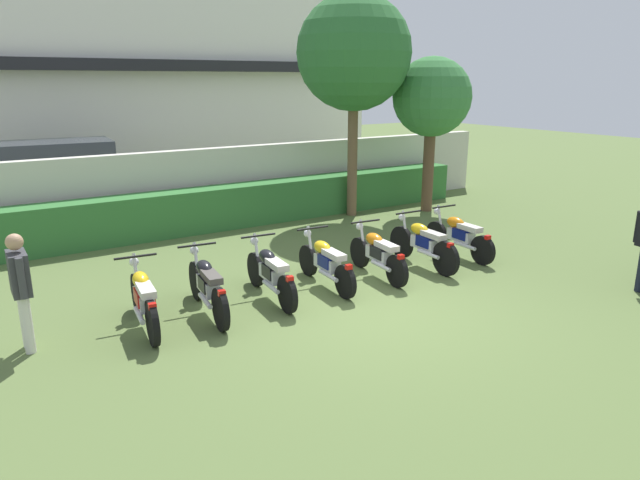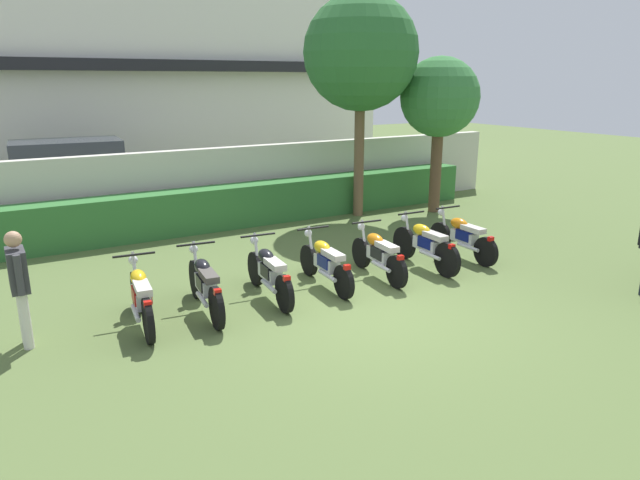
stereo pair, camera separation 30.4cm
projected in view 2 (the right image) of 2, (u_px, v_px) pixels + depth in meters
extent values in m
plane|color=#566B38|center=(371.00, 311.00, 8.80)|extent=(60.00, 60.00, 0.00)
cube|color=white|center=(118.00, 77.00, 20.97)|extent=(18.76, 6.00, 7.02)
cube|color=black|center=(140.00, 65.00, 18.19)|extent=(15.75, 0.50, 0.36)
cube|color=beige|center=(212.00, 185.00, 14.08)|extent=(17.82, 0.30, 1.82)
cube|color=#337033|center=(223.00, 207.00, 13.61)|extent=(14.25, 0.70, 0.99)
cube|color=black|center=(79.00, 183.00, 15.39)|extent=(4.62, 2.17, 1.00)
cube|color=#2D333D|center=(67.00, 153.00, 15.08)|extent=(2.82, 1.89, 0.65)
cylinder|color=black|center=(134.00, 187.00, 16.98)|extent=(0.69, 0.27, 0.68)
cylinder|color=black|center=(146.00, 198.00, 15.39)|extent=(0.69, 0.27, 0.68)
cylinder|color=black|center=(15.00, 197.00, 15.61)|extent=(0.69, 0.27, 0.68)
cylinder|color=black|center=(15.00, 210.00, 14.02)|extent=(0.69, 0.27, 0.68)
cylinder|color=brown|center=(359.00, 156.00, 14.59)|extent=(0.25, 0.25, 3.07)
sphere|color=#2D6B33|center=(361.00, 52.00, 13.91)|extent=(2.81, 2.81, 2.81)
cylinder|color=brown|center=(436.00, 169.00, 15.12)|extent=(0.29, 0.29, 2.28)
sphere|color=#387A3D|center=(440.00, 97.00, 14.62)|extent=(2.03, 2.03, 2.03)
cylinder|color=black|center=(136.00, 292.00, 8.72)|extent=(0.16, 0.63, 0.63)
cylinder|color=black|center=(148.00, 321.00, 7.66)|extent=(0.16, 0.63, 0.63)
cube|color=silver|center=(141.00, 297.00, 8.11)|extent=(0.27, 0.62, 0.22)
ellipsoid|color=yellow|center=(138.00, 278.00, 8.19)|extent=(0.27, 0.46, 0.22)
cube|color=beige|center=(143.00, 288.00, 7.85)|extent=(0.26, 0.54, 0.10)
cube|color=red|center=(148.00, 304.00, 7.50)|extent=(0.11, 0.09, 0.08)
cylinder|color=silver|center=(135.00, 274.00, 8.55)|extent=(0.08, 0.23, 0.65)
cylinder|color=black|center=(134.00, 255.00, 8.39)|extent=(0.60, 0.10, 0.04)
sphere|color=silver|center=(133.00, 260.00, 8.60)|extent=(0.14, 0.14, 0.14)
cylinder|color=silver|center=(136.00, 313.00, 7.87)|extent=(0.13, 0.55, 0.07)
cube|color=#A51414|center=(142.00, 295.00, 8.05)|extent=(0.28, 0.38, 0.20)
cylinder|color=black|center=(196.00, 279.00, 9.27)|extent=(0.16, 0.63, 0.62)
cylinder|color=black|center=(217.00, 308.00, 8.10)|extent=(0.16, 0.63, 0.62)
cube|color=silver|center=(206.00, 284.00, 8.60)|extent=(0.27, 0.62, 0.22)
ellipsoid|color=black|center=(202.00, 267.00, 8.69)|extent=(0.27, 0.46, 0.22)
cube|color=#4C4742|center=(209.00, 276.00, 8.34)|extent=(0.26, 0.54, 0.10)
cube|color=red|center=(218.00, 292.00, 7.93)|extent=(0.11, 0.09, 0.08)
cylinder|color=silver|center=(196.00, 262.00, 9.10)|extent=(0.08, 0.23, 0.65)
cylinder|color=black|center=(196.00, 244.00, 8.94)|extent=(0.60, 0.10, 0.04)
sphere|color=silver|center=(194.00, 249.00, 9.15)|extent=(0.14, 0.14, 0.14)
cylinder|color=silver|center=(202.00, 299.00, 8.37)|extent=(0.13, 0.55, 0.07)
cube|color=black|center=(206.00, 282.00, 8.54)|extent=(0.28, 0.39, 0.20)
cylinder|color=black|center=(256.00, 269.00, 9.84)|extent=(0.15, 0.59, 0.59)
cylinder|color=black|center=(285.00, 294.00, 8.68)|extent=(0.15, 0.59, 0.59)
cube|color=silver|center=(270.00, 273.00, 9.18)|extent=(0.26, 0.62, 0.22)
ellipsoid|color=black|center=(266.00, 256.00, 9.26)|extent=(0.26, 0.46, 0.22)
cube|color=beige|center=(275.00, 264.00, 8.92)|extent=(0.25, 0.54, 0.10)
cube|color=red|center=(287.00, 278.00, 8.52)|extent=(0.11, 0.09, 0.08)
cylinder|color=silver|center=(257.00, 252.00, 9.67)|extent=(0.07, 0.23, 0.65)
cylinder|color=black|center=(258.00, 235.00, 9.51)|extent=(0.60, 0.09, 0.04)
sphere|color=silver|center=(254.00, 240.00, 9.72)|extent=(0.14, 0.14, 0.14)
cylinder|color=silver|center=(269.00, 286.00, 8.95)|extent=(0.12, 0.55, 0.07)
cube|color=black|center=(271.00, 271.00, 9.12)|extent=(0.27, 0.38, 0.20)
cylinder|color=black|center=(309.00, 260.00, 10.34)|extent=(0.13, 0.57, 0.56)
cylinder|color=black|center=(344.00, 282.00, 9.23)|extent=(0.13, 0.57, 0.56)
cube|color=silver|center=(327.00, 263.00, 9.70)|extent=(0.24, 0.61, 0.22)
ellipsoid|color=yellow|center=(322.00, 247.00, 9.78)|extent=(0.25, 0.45, 0.22)
cube|color=beige|center=(333.00, 255.00, 9.45)|extent=(0.24, 0.53, 0.10)
cube|color=red|center=(347.00, 267.00, 9.07)|extent=(0.11, 0.09, 0.08)
cylinder|color=silver|center=(311.00, 244.00, 10.18)|extent=(0.07, 0.23, 0.65)
cylinder|color=black|center=(313.00, 228.00, 10.01)|extent=(0.60, 0.08, 0.04)
sphere|color=silver|center=(308.00, 233.00, 10.22)|extent=(0.14, 0.14, 0.14)
cylinder|color=silver|center=(327.00, 276.00, 9.47)|extent=(0.11, 0.55, 0.07)
cube|color=navy|center=(328.00, 261.00, 9.64)|extent=(0.27, 0.38, 0.20)
cylinder|color=black|center=(361.00, 253.00, 10.77)|extent=(0.15, 0.58, 0.57)
cylinder|color=black|center=(397.00, 272.00, 9.70)|extent=(0.15, 0.58, 0.57)
cube|color=silver|center=(380.00, 255.00, 10.15)|extent=(0.26, 0.62, 0.22)
ellipsoid|color=orange|center=(375.00, 240.00, 10.23)|extent=(0.26, 0.46, 0.22)
cube|color=beige|center=(387.00, 246.00, 9.89)|extent=(0.25, 0.54, 0.10)
cube|color=red|center=(401.00, 258.00, 9.54)|extent=(0.11, 0.09, 0.08)
cylinder|color=silver|center=(364.00, 237.00, 10.60)|extent=(0.07, 0.23, 0.65)
cylinder|color=black|center=(367.00, 222.00, 10.44)|extent=(0.60, 0.10, 0.04)
sphere|color=silver|center=(361.00, 227.00, 10.65)|extent=(0.14, 0.14, 0.14)
cylinder|color=silver|center=(381.00, 266.00, 9.92)|extent=(0.12, 0.55, 0.07)
cube|color=black|center=(381.00, 253.00, 10.09)|extent=(0.27, 0.38, 0.20)
cylinder|color=black|center=(404.00, 243.00, 11.31)|extent=(0.12, 0.64, 0.64)
cylinder|color=black|center=(447.00, 260.00, 10.22)|extent=(0.12, 0.64, 0.64)
cube|color=silver|center=(427.00, 244.00, 10.68)|extent=(0.23, 0.61, 0.22)
ellipsoid|color=yellow|center=(422.00, 230.00, 10.76)|extent=(0.24, 0.45, 0.22)
cube|color=#B2ADA3|center=(435.00, 236.00, 10.43)|extent=(0.22, 0.53, 0.10)
cube|color=red|center=(452.00, 246.00, 10.06)|extent=(0.10, 0.08, 0.08)
cylinder|color=silver|center=(408.00, 228.00, 11.14)|extent=(0.06, 0.23, 0.65)
cylinder|color=black|center=(411.00, 213.00, 10.98)|extent=(0.60, 0.06, 0.04)
sphere|color=silver|center=(405.00, 218.00, 11.19)|extent=(0.14, 0.14, 0.14)
cylinder|color=silver|center=(430.00, 255.00, 10.45)|extent=(0.09, 0.55, 0.07)
cube|color=navy|center=(429.00, 242.00, 10.63)|extent=(0.26, 0.37, 0.20)
cylinder|color=black|center=(440.00, 236.00, 11.93)|extent=(0.11, 0.57, 0.57)
cylinder|color=black|center=(486.00, 252.00, 10.82)|extent=(0.11, 0.57, 0.57)
cube|color=silver|center=(464.00, 237.00, 11.29)|extent=(0.23, 0.61, 0.22)
ellipsoid|color=orange|center=(459.00, 224.00, 11.38)|extent=(0.24, 0.45, 0.22)
cube|color=beige|center=(473.00, 229.00, 11.04)|extent=(0.22, 0.53, 0.10)
cube|color=red|center=(491.00, 239.00, 10.66)|extent=(0.10, 0.08, 0.08)
cylinder|color=silver|center=(444.00, 222.00, 11.77)|extent=(0.06, 0.23, 0.65)
cylinder|color=black|center=(448.00, 207.00, 11.60)|extent=(0.60, 0.06, 0.04)
sphere|color=silver|center=(441.00, 212.00, 11.81)|extent=(0.14, 0.14, 0.14)
cylinder|color=silver|center=(468.00, 247.00, 11.06)|extent=(0.09, 0.55, 0.07)
cube|color=navy|center=(466.00, 235.00, 11.24)|extent=(0.26, 0.37, 0.20)
cylinder|color=silver|center=(24.00, 315.00, 7.65)|extent=(0.13, 0.13, 0.78)
cylinder|color=silver|center=(25.00, 321.00, 7.48)|extent=(0.13, 0.13, 0.78)
cube|color=#38383D|center=(18.00, 270.00, 7.38)|extent=(0.22, 0.46, 0.55)
cylinder|color=#38383D|center=(16.00, 263.00, 7.61)|extent=(0.09, 0.09, 0.53)
cylinder|color=#38383D|center=(19.00, 275.00, 7.15)|extent=(0.09, 0.09, 0.53)
sphere|color=tan|center=(13.00, 239.00, 7.27)|extent=(0.21, 0.21, 0.21)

